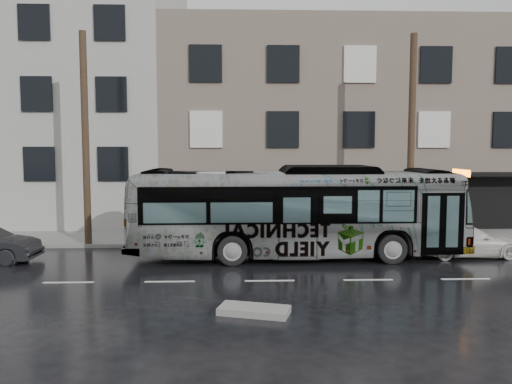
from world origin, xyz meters
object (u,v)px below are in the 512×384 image
utility_pole_rear (85,139)px  bus (296,212)px  utility_pole_front (411,139)px  sign_post (434,215)px  white_sedan (467,241)px

utility_pole_rear → bus: size_ratio=0.70×
utility_pole_front → sign_post: 3.48m
bus → white_sedan: size_ratio=3.06×
bus → white_sedan: 6.88m
sign_post → white_sedan: (0.41, -2.37, -0.74)m
utility_pole_front → sign_post: (1.10, 0.00, -3.30)m
bus → white_sedan: bus is taller
utility_pole_front → utility_pole_rear: size_ratio=1.00×
utility_pole_front → white_sedan: bearing=-57.5°
sign_post → bus: bus is taller
utility_pole_rear → white_sedan: (15.51, -2.37, -4.04)m
bus → white_sedan: bearing=-91.5°
sign_post → white_sedan: sign_post is taller
utility_pole_rear → sign_post: (15.10, 0.00, -3.30)m
sign_post → white_sedan: size_ratio=0.57×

